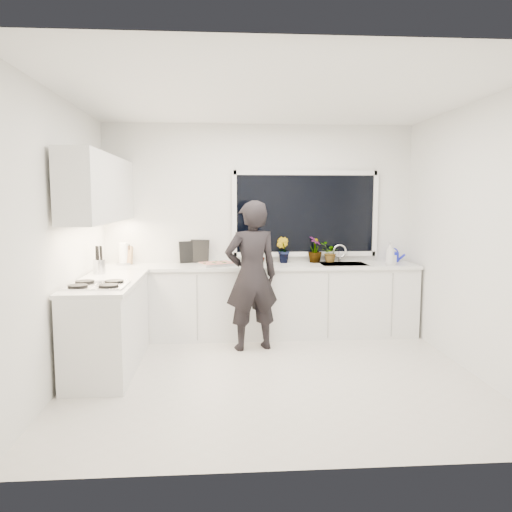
{
  "coord_description": "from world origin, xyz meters",
  "views": [
    {
      "loc": [
        -0.51,
        -4.76,
        1.75
      ],
      "look_at": [
        -0.14,
        0.4,
        1.15
      ],
      "focal_mm": 35.0,
      "sensor_mm": 36.0,
      "label": 1
    }
  ],
  "objects": [
    {
      "name": "upper_cabinets",
      "position": [
        -1.79,
        0.7,
        1.85
      ],
      "size": [
        0.34,
        2.1,
        0.7
      ],
      "primitive_type": "cube",
      "color": "white",
      "rests_on": "wall_left"
    },
    {
      "name": "picture_frame_large",
      "position": [
        -0.94,
        1.69,
        1.06
      ],
      "size": [
        0.21,
        0.09,
        0.28
      ],
      "primitive_type": "cube",
      "rotation": [
        0.0,
        0.0,
        0.35
      ],
      "color": "black",
      "rests_on": "countertop_back"
    },
    {
      "name": "floor",
      "position": [
        0.0,
        0.0,
        -0.01
      ],
      "size": [
        4.0,
        3.5,
        0.02
      ],
      "primitive_type": "cube",
      "color": "beige",
      "rests_on": "ground"
    },
    {
      "name": "soap_bottles",
      "position": [
        1.61,
        1.3,
        1.05
      ],
      "size": [
        0.15,
        0.14,
        0.29
      ],
      "color": "#D8BF66",
      "rests_on": "countertop_back"
    },
    {
      "name": "ceiling",
      "position": [
        0.0,
        0.0,
        2.71
      ],
      "size": [
        4.0,
        3.5,
        0.02
      ],
      "primitive_type": "cube",
      "color": "white",
      "rests_on": "wall_back"
    },
    {
      "name": "utensil_crock",
      "position": [
        -1.85,
        0.8,
        1.0
      ],
      "size": [
        0.16,
        0.16,
        0.16
      ],
      "primitive_type": "cylinder",
      "rotation": [
        0.0,
        0.0,
        0.32
      ],
      "color": "#AEAFB3",
      "rests_on": "countertop_left"
    },
    {
      "name": "pizza_tray",
      "position": [
        -0.56,
        1.42,
        0.94
      ],
      "size": [
        0.51,
        0.45,
        0.03
      ],
      "primitive_type": "cube",
      "rotation": [
        0.0,
        0.0,
        0.42
      ],
      "color": "silver",
      "rests_on": "countertop_back"
    },
    {
      "name": "watering_can",
      "position": [
        1.76,
        1.61,
        0.98
      ],
      "size": [
        0.17,
        0.17,
        0.13
      ],
      "primitive_type": "cylinder",
      "rotation": [
        0.0,
        0.0,
        0.26
      ],
      "color": "#151DCB",
      "rests_on": "countertop_back"
    },
    {
      "name": "paper_towel_roll",
      "position": [
        -1.73,
        1.55,
        1.05
      ],
      "size": [
        0.14,
        0.14,
        0.26
      ],
      "primitive_type": "cylinder",
      "rotation": [
        0.0,
        0.0,
        -0.27
      ],
      "color": "white",
      "rests_on": "countertop_back"
    },
    {
      "name": "faucet",
      "position": [
        1.05,
        1.65,
        1.03
      ],
      "size": [
        0.03,
        0.03,
        0.22
      ],
      "primitive_type": "cylinder",
      "color": "silver",
      "rests_on": "countertop_back"
    },
    {
      "name": "base_cabinets_back",
      "position": [
        0.0,
        1.45,
        0.44
      ],
      "size": [
        3.92,
        0.58,
        0.88
      ],
      "primitive_type": "cube",
      "color": "white",
      "rests_on": "floor"
    },
    {
      "name": "wall_left",
      "position": [
        -2.01,
        0.0,
        1.35
      ],
      "size": [
        0.02,
        3.5,
        2.7
      ],
      "primitive_type": "cube",
      "color": "white",
      "rests_on": "ground"
    },
    {
      "name": "countertop_left",
      "position": [
        -1.67,
        0.35,
        0.9
      ],
      "size": [
        0.62,
        1.6,
        0.04
      ],
      "primitive_type": "cube",
      "color": "silver",
      "rests_on": "base_cabinets_left"
    },
    {
      "name": "wall_right",
      "position": [
        2.01,
        0.0,
        1.35
      ],
      "size": [
        0.02,
        3.5,
        2.7
      ],
      "primitive_type": "cube",
      "color": "white",
      "rests_on": "ground"
    },
    {
      "name": "window",
      "position": [
        0.6,
        1.73,
        1.55
      ],
      "size": [
        1.8,
        0.02,
        1.0
      ],
      "primitive_type": "cube",
      "color": "black",
      "rests_on": "wall_back"
    },
    {
      "name": "herb_plants",
      "position": [
        0.61,
        1.61,
        1.07
      ],
      "size": [
        1.13,
        0.3,
        0.34
      ],
      "color": "#26662D",
      "rests_on": "countertop_back"
    },
    {
      "name": "countertop_back",
      "position": [
        0.0,
        1.44,
        0.9
      ],
      "size": [
        3.94,
        0.62,
        0.04
      ],
      "primitive_type": "cube",
      "color": "silver",
      "rests_on": "base_cabinets_back"
    },
    {
      "name": "picture_frame_small",
      "position": [
        -0.78,
        1.69,
        1.07
      ],
      "size": [
        0.25,
        0.09,
        0.3
      ],
      "primitive_type": "cube",
      "rotation": [
        0.0,
        0.0,
        -0.29
      ],
      "color": "black",
      "rests_on": "countertop_back"
    },
    {
      "name": "stovetop",
      "position": [
        -1.69,
        -0.0,
        0.94
      ],
      "size": [
        0.56,
        0.48,
        0.03
      ],
      "primitive_type": "cube",
      "color": "black",
      "rests_on": "countertop_left"
    },
    {
      "name": "base_cabinets_left",
      "position": [
        -1.67,
        0.35,
        0.44
      ],
      "size": [
        0.58,
        1.6,
        0.88
      ],
      "primitive_type": "cube",
      "color": "white",
      "rests_on": "floor"
    },
    {
      "name": "pizza",
      "position": [
        -0.56,
        1.42,
        0.95
      ],
      "size": [
        0.46,
        0.4,
        0.01
      ],
      "primitive_type": "cube",
      "rotation": [
        0.0,
        0.0,
        0.42
      ],
      "color": "red",
      "rests_on": "pizza_tray"
    },
    {
      "name": "knife_block",
      "position": [
        -1.69,
        1.59,
        1.03
      ],
      "size": [
        0.14,
        0.11,
        0.22
      ],
      "primitive_type": "cube",
      "rotation": [
        0.0,
        0.0,
        -0.07
      ],
      "color": "brown",
      "rests_on": "countertop_back"
    },
    {
      "name": "person",
      "position": [
        -0.16,
        0.9,
        0.86
      ],
      "size": [
        0.71,
        0.55,
        1.73
      ],
      "primitive_type": "imported",
      "rotation": [
        0.0,
        0.0,
        3.38
      ],
      "color": "black",
      "rests_on": "floor"
    },
    {
      "name": "sink",
      "position": [
        1.05,
        1.45,
        0.87
      ],
      "size": [
        0.58,
        0.42,
        0.14
      ],
      "primitive_type": "cube",
      "color": "silver",
      "rests_on": "countertop_back"
    },
    {
      "name": "wall_back",
      "position": [
        0.0,
        1.76,
        1.35
      ],
      "size": [
        4.0,
        0.02,
        2.7
      ],
      "primitive_type": "cube",
      "color": "white",
      "rests_on": "ground"
    }
  ]
}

